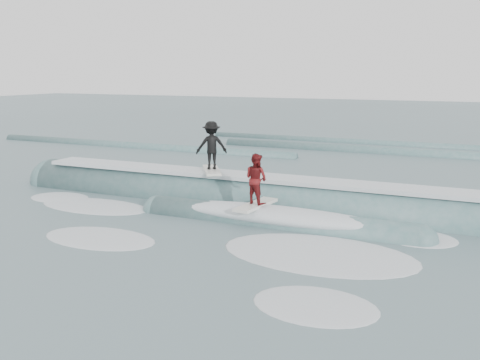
% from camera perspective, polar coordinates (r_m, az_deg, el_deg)
% --- Properties ---
extents(ground, '(160.00, 160.00, 0.00)m').
position_cam_1_polar(ground, '(17.30, -2.96, -4.90)').
color(ground, '#415B5E').
rests_on(ground, ground).
extents(breaking_wave, '(21.13, 3.82, 2.09)m').
position_cam_1_polar(breaking_wave, '(19.64, 1.56, -2.75)').
color(breaking_wave, '#3C6565').
rests_on(breaking_wave, ground).
extents(surfer_black, '(1.53, 1.99, 1.93)m').
position_cam_1_polar(surfer_black, '(20.38, -3.06, 3.53)').
color(surfer_black, silver).
rests_on(surfer_black, ground).
extents(surfer_red, '(0.97, 2.06, 1.76)m').
position_cam_1_polar(surfer_red, '(17.40, 1.72, -0.18)').
color(surfer_red, silver).
rests_on(surfer_red, ground).
extents(whitewater, '(15.68, 7.39, 0.10)m').
position_cam_1_polar(whitewater, '(16.38, -4.00, -5.87)').
color(whitewater, silver).
rests_on(whitewater, ground).
extents(far_swells, '(37.86, 8.65, 0.80)m').
position_cam_1_polar(far_swells, '(34.39, 6.24, 3.29)').
color(far_swells, '#3C6565').
rests_on(far_swells, ground).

